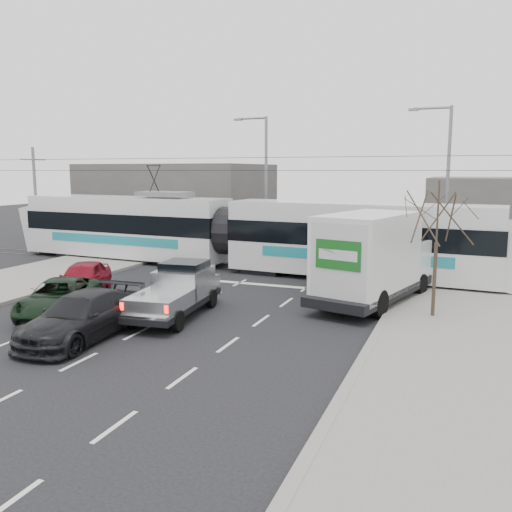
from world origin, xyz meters
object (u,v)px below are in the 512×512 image
(street_lamp_far, at_px, (263,176))
(street_lamp_near, at_px, (444,177))
(bare_tree, at_px, (438,218))
(traffic_signal, at_px, (414,234))
(silver_pickup, at_px, (178,290))
(red_car, at_px, (83,278))
(box_truck, at_px, (374,259))
(navy_pickup, at_px, (335,262))
(dark_car, at_px, (82,317))
(tram, at_px, (230,232))
(green_car, at_px, (60,298))

(street_lamp_far, bearing_deg, street_lamp_near, -9.87)
(bare_tree, height_order, traffic_signal, bare_tree)
(silver_pickup, xyz_separation_m, red_car, (-5.62, 1.45, -0.24))
(bare_tree, distance_m, box_truck, 3.59)
(traffic_signal, relative_size, box_truck, 0.45)
(bare_tree, bearing_deg, street_lamp_near, 91.42)
(traffic_signal, distance_m, red_car, 14.83)
(traffic_signal, bearing_deg, navy_pickup, 167.57)
(navy_pickup, relative_size, dark_car, 1.10)
(bare_tree, bearing_deg, traffic_signal, 105.76)
(tram, height_order, silver_pickup, tram)
(box_truck, xyz_separation_m, navy_pickup, (-2.34, 3.09, -0.76))
(street_lamp_far, xyz_separation_m, red_car, (-3.01, -14.90, -4.37))
(silver_pickup, relative_size, red_car, 1.28)
(street_lamp_far, relative_size, red_car, 2.06)
(tram, xyz_separation_m, dark_car, (0.75, -13.75, -1.30))
(bare_tree, height_order, street_lamp_near, street_lamp_near)
(tram, relative_size, dark_car, 5.50)
(silver_pickup, xyz_separation_m, dark_car, (-1.47, -3.81, -0.23))
(box_truck, relative_size, red_car, 1.83)
(bare_tree, bearing_deg, box_truck, 145.41)
(street_lamp_near, xyz_separation_m, navy_pickup, (-4.55, -6.68, -4.00))
(traffic_signal, relative_size, street_lamp_near, 0.40)
(navy_pickup, bearing_deg, box_truck, -77.26)
(traffic_signal, height_order, street_lamp_far, street_lamp_far)
(tram, distance_m, red_car, 9.24)
(street_lamp_far, height_order, red_car, street_lamp_far)
(street_lamp_far, bearing_deg, bare_tree, -48.88)
(box_truck, height_order, red_car, box_truck)
(green_car, relative_size, red_car, 1.13)
(street_lamp_near, relative_size, red_car, 2.06)
(bare_tree, height_order, dark_car, bare_tree)
(street_lamp_far, height_order, navy_pickup, street_lamp_far)
(bare_tree, bearing_deg, silver_pickup, -162.76)
(dark_car, bearing_deg, street_lamp_near, 57.99)
(traffic_signal, bearing_deg, dark_car, -131.78)
(silver_pickup, bearing_deg, navy_pickup, 54.43)
(traffic_signal, xyz_separation_m, silver_pickup, (-8.06, -6.85, -1.76))
(silver_pickup, relative_size, dark_car, 1.08)
(traffic_signal, distance_m, navy_pickup, 4.13)
(navy_pickup, xyz_separation_m, dark_car, (-5.81, -11.47, -0.36))
(street_lamp_far, height_order, dark_car, street_lamp_far)
(tram, distance_m, navy_pickup, 7.01)
(dark_car, bearing_deg, tram, 90.84)
(box_truck, bearing_deg, tram, 163.50)
(tram, xyz_separation_m, red_car, (-3.40, -8.49, -1.31))
(traffic_signal, xyz_separation_m, green_car, (-12.25, -8.55, -2.06))
(traffic_signal, distance_m, street_lamp_far, 14.47)
(street_lamp_near, distance_m, silver_pickup, 17.38)
(green_car, bearing_deg, dark_car, -60.52)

